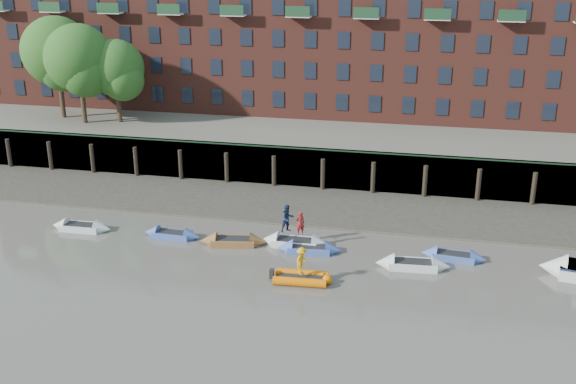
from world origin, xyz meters
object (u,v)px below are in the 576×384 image
(person_rib_crew, at_px, (302,261))
(rowboat_3, at_px, (295,243))
(rowboat_2, at_px, (233,241))
(rib_tender, at_px, (303,278))
(rowboat_4, at_px, (309,249))
(rowboat_1, at_px, (172,235))
(rowboat_0, at_px, (81,227))
(person_rower_a, at_px, (300,223))
(person_rower_b, at_px, (288,218))
(rowboat_6, at_px, (453,256))
(rowboat_5, at_px, (413,265))

(person_rib_crew, bearing_deg, rowboat_3, 31.45)
(rowboat_2, bearing_deg, rib_tender, -47.17)
(rowboat_4, bearing_deg, rowboat_1, 172.06)
(rowboat_0, bearing_deg, person_rower_a, 0.13)
(rowboat_0, xyz_separation_m, rowboat_2, (10.90, -0.08, 0.01))
(rowboat_1, height_order, person_rower_a, person_rower_a)
(person_rower_b, bearing_deg, rowboat_6, -40.64)
(rowboat_4, bearing_deg, rowboat_5, -13.84)
(rowboat_5, relative_size, person_rower_b, 2.49)
(rowboat_0, relative_size, person_rower_b, 2.34)
(rowboat_4, xyz_separation_m, rib_tender, (0.43, -4.11, 0.04))
(rowboat_1, height_order, rowboat_4, rowboat_4)
(rowboat_6, relative_size, person_rib_crew, 2.49)
(person_rib_crew, bearing_deg, rowboat_5, -46.60)
(rowboat_3, height_order, rib_tender, rowboat_3)
(rowboat_6, xyz_separation_m, rib_tender, (-8.54, -5.01, 0.05))
(rib_tender, bearing_deg, rowboat_3, 103.23)
(rowboat_2, height_order, rowboat_3, rowboat_3)
(rowboat_0, relative_size, rowboat_5, 0.94)
(rowboat_5, bearing_deg, rowboat_4, 167.81)
(rowboat_3, relative_size, person_rib_crew, 2.78)
(rowboat_3, bearing_deg, rib_tender, -73.35)
(rowboat_6, bearing_deg, rowboat_5, -138.33)
(rowboat_3, bearing_deg, rowboat_6, 0.37)
(rib_tender, relative_size, person_rower_b, 1.85)
(rowboat_1, distance_m, rowboat_3, 8.35)
(rowboat_3, bearing_deg, person_rib_crew, -74.47)
(person_rib_crew, bearing_deg, rowboat_0, 90.52)
(rowboat_2, distance_m, rowboat_5, 11.64)
(rowboat_6, distance_m, person_rower_a, 9.81)
(rowboat_2, distance_m, rowboat_4, 5.06)
(rowboat_1, distance_m, rowboat_4, 9.41)
(rowboat_3, relative_size, rowboat_4, 1.08)
(rowboat_1, xyz_separation_m, rowboat_4, (9.41, -0.33, 0.01))
(rowboat_0, relative_size, rowboat_6, 1.05)
(rowboat_2, relative_size, rowboat_6, 1.11)
(rowboat_0, bearing_deg, rowboat_3, 0.52)
(rowboat_6, relative_size, person_rower_a, 2.62)
(rowboat_5, distance_m, person_rib_crew, 7.11)
(rowboat_3, bearing_deg, rowboat_2, -170.98)
(rowboat_1, height_order, rib_tender, rowboat_1)
(rowboat_5, height_order, person_rower_b, person_rower_b)
(rowboat_6, height_order, person_rower_a, person_rower_a)
(rowboat_2, bearing_deg, rowboat_3, -0.24)
(rowboat_5, xyz_separation_m, person_rower_a, (-7.27, 1.57, 1.44))
(rowboat_2, height_order, rowboat_4, rowboat_2)
(rowboat_2, relative_size, rowboat_5, 0.99)
(rowboat_2, bearing_deg, person_rower_b, 3.97)
(rib_tender, relative_size, person_rower_a, 2.18)
(rowboat_0, xyz_separation_m, rowboat_1, (6.55, 0.16, -0.02))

